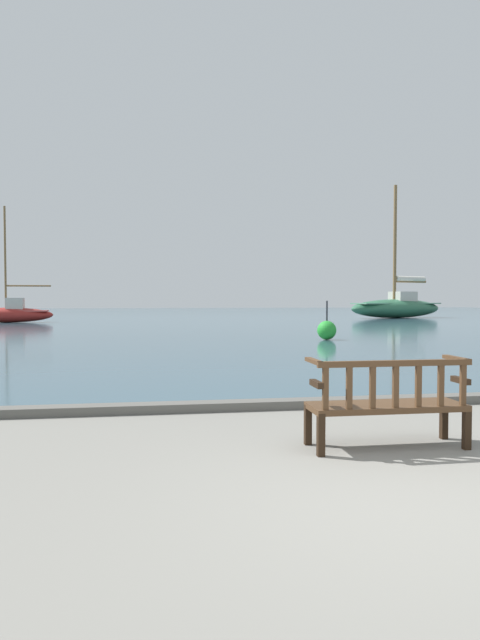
% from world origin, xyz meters
% --- Properties ---
extents(ground_plane, '(160.00, 160.00, 0.00)m').
position_xyz_m(ground_plane, '(0.00, 0.00, 0.00)').
color(ground_plane, gray).
extents(harbor_water, '(100.00, 80.00, 0.08)m').
position_xyz_m(harbor_water, '(0.00, 44.00, 0.04)').
color(harbor_water, '#385666').
rests_on(harbor_water, ground).
extents(quay_edge_kerb, '(40.00, 0.30, 0.12)m').
position_xyz_m(quay_edge_kerb, '(0.00, 3.85, 0.06)').
color(quay_edge_kerb, '#5B5954').
rests_on(quay_edge_kerb, ground).
extents(park_bench, '(1.60, 0.52, 0.92)m').
position_xyz_m(park_bench, '(0.35, 1.63, 0.47)').
color(park_bench, black).
rests_on(park_bench, ground).
extents(sailboat_far_starboard, '(8.65, 4.96, 9.86)m').
position_xyz_m(sailboat_far_starboard, '(16.37, 36.43, 0.96)').
color(sailboat_far_starboard, '#2D6647').
rests_on(sailboat_far_starboard, harbor_water).
extents(sailboat_mid_port, '(5.23, 1.32, 7.00)m').
position_xyz_m(sailboat_mid_port, '(-10.39, 32.35, 0.67)').
color(sailboat_mid_port, maroon).
rests_on(sailboat_mid_port, harbor_water).
extents(channel_buoy, '(0.67, 0.67, 1.37)m').
position_xyz_m(channel_buoy, '(4.13, 15.38, 0.42)').
color(channel_buoy, green).
rests_on(channel_buoy, harbor_water).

